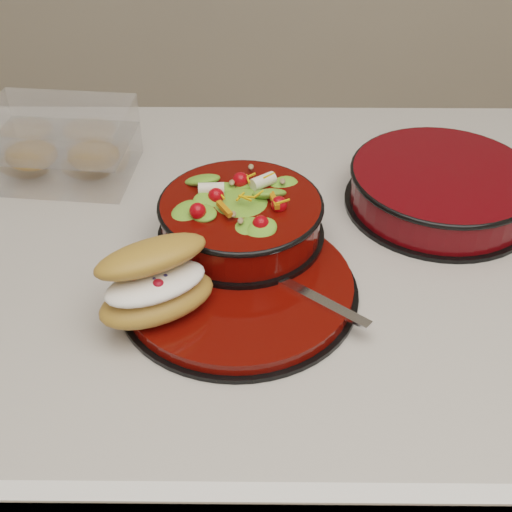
{
  "coord_description": "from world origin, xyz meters",
  "views": [
    {
      "loc": [
        0.04,
        -0.71,
        1.45
      ],
      "look_at": [
        0.03,
        -0.08,
        0.94
      ],
      "focal_mm": 50.0,
      "sensor_mm": 36.0,
      "label": 1
    }
  ],
  "objects_px": {
    "island_counter": "(236,456)",
    "pastry_box": "(60,145)",
    "salad_bowl": "(241,214)",
    "fork": "(296,287)",
    "dinner_plate": "(239,287)",
    "croissant": "(156,281)",
    "extra_bowl": "(442,187)"
  },
  "relations": [
    {
      "from": "island_counter",
      "to": "fork",
      "type": "distance_m",
      "value": 0.49
    },
    {
      "from": "croissant",
      "to": "extra_bowl",
      "type": "distance_m",
      "value": 0.42
    },
    {
      "from": "island_counter",
      "to": "salad_bowl",
      "type": "distance_m",
      "value": 0.5
    },
    {
      "from": "fork",
      "to": "dinner_plate",
      "type": "bearing_deg",
      "value": 117.4
    },
    {
      "from": "dinner_plate",
      "to": "pastry_box",
      "type": "bearing_deg",
      "value": 134.6
    },
    {
      "from": "dinner_plate",
      "to": "croissant",
      "type": "xyz_separation_m",
      "value": [
        -0.09,
        -0.04,
        0.05
      ]
    },
    {
      "from": "island_counter",
      "to": "extra_bowl",
      "type": "distance_m",
      "value": 0.56
    },
    {
      "from": "salad_bowl",
      "to": "croissant",
      "type": "bearing_deg",
      "value": -123.34
    },
    {
      "from": "croissant",
      "to": "extra_bowl",
      "type": "xyz_separation_m",
      "value": [
        0.35,
        0.23,
        -0.03
      ]
    },
    {
      "from": "dinner_plate",
      "to": "croissant",
      "type": "bearing_deg",
      "value": -152.41
    },
    {
      "from": "salad_bowl",
      "to": "dinner_plate",
      "type": "bearing_deg",
      "value": -90.11
    },
    {
      "from": "fork",
      "to": "croissant",
      "type": "bearing_deg",
      "value": 140.93
    },
    {
      "from": "extra_bowl",
      "to": "fork",
      "type": "bearing_deg",
      "value": -135.66
    },
    {
      "from": "island_counter",
      "to": "croissant",
      "type": "height_order",
      "value": "croissant"
    },
    {
      "from": "croissant",
      "to": "fork",
      "type": "relative_size",
      "value": 0.96
    },
    {
      "from": "dinner_plate",
      "to": "pastry_box",
      "type": "height_order",
      "value": "pastry_box"
    },
    {
      "from": "croissant",
      "to": "pastry_box",
      "type": "height_order",
      "value": "croissant"
    },
    {
      "from": "salad_bowl",
      "to": "extra_bowl",
      "type": "bearing_deg",
      "value": 20.2
    },
    {
      "from": "island_counter",
      "to": "pastry_box",
      "type": "relative_size",
      "value": 5.95
    },
    {
      "from": "island_counter",
      "to": "fork",
      "type": "height_order",
      "value": "fork"
    },
    {
      "from": "dinner_plate",
      "to": "pastry_box",
      "type": "distance_m",
      "value": 0.37
    },
    {
      "from": "dinner_plate",
      "to": "fork",
      "type": "xyz_separation_m",
      "value": [
        0.06,
        -0.01,
        0.01
      ]
    },
    {
      "from": "island_counter",
      "to": "extra_bowl",
      "type": "relative_size",
      "value": 4.89
    },
    {
      "from": "croissant",
      "to": "extra_bowl",
      "type": "height_order",
      "value": "croissant"
    },
    {
      "from": "pastry_box",
      "to": "extra_bowl",
      "type": "xyz_separation_m",
      "value": [
        0.52,
        -0.08,
        -0.02
      ]
    },
    {
      "from": "fork",
      "to": "pastry_box",
      "type": "xyz_separation_m",
      "value": [
        -0.32,
        0.27,
        0.02
      ]
    },
    {
      "from": "croissant",
      "to": "extra_bowl",
      "type": "bearing_deg",
      "value": 3.5
    },
    {
      "from": "extra_bowl",
      "to": "island_counter",
      "type": "bearing_deg",
      "value": -163.14
    },
    {
      "from": "salad_bowl",
      "to": "fork",
      "type": "distance_m",
      "value": 0.12
    },
    {
      "from": "island_counter",
      "to": "dinner_plate",
      "type": "xyz_separation_m",
      "value": [
        0.01,
        -0.1,
        0.46
      ]
    },
    {
      "from": "fork",
      "to": "pastry_box",
      "type": "relative_size",
      "value": 0.73
    },
    {
      "from": "croissant",
      "to": "fork",
      "type": "height_order",
      "value": "croissant"
    }
  ]
}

